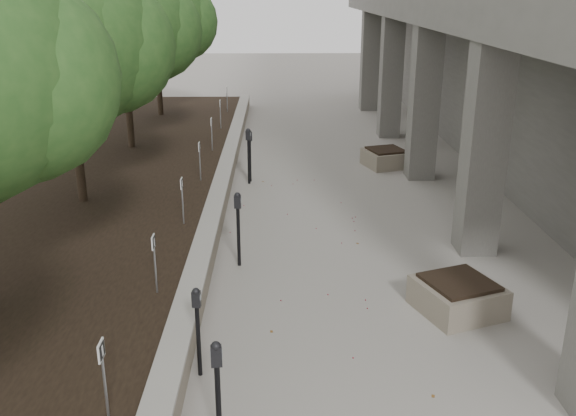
{
  "coord_description": "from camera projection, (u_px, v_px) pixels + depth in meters",
  "views": [
    {
      "loc": [
        -0.47,
        -5.28,
        4.89
      ],
      "look_at": [
        -0.26,
        5.77,
        0.98
      ],
      "focal_mm": 38.98,
      "sensor_mm": 36.0,
      "label": 1
    }
  ],
  "objects": [
    {
      "name": "retaining_wall",
      "position": [
        221.0,
        192.0,
        14.99
      ],
      "size": [
        0.39,
        26.0,
        0.5
      ],
      "primitive_type": null,
      "color": "gray",
      "rests_on": "ground"
    },
    {
      "name": "planting_bed",
      "position": [
        67.0,
        195.0,
        14.94
      ],
      "size": [
        7.0,
        26.0,
        0.4
      ],
      "primitive_type": "cube",
      "color": "black",
      "rests_on": "ground"
    },
    {
      "name": "crabapple_tree_3",
      "position": [
        69.0,
        77.0,
        13.04
      ],
      "size": [
        4.6,
        4.0,
        5.44
      ],
      "primitive_type": null,
      "color": "#2A5621",
      "rests_on": "planting_bed"
    },
    {
      "name": "crabapple_tree_4",
      "position": [
        124.0,
        53.0,
        17.75
      ],
      "size": [
        4.6,
        4.0,
        5.44
      ],
      "primitive_type": null,
      "color": "#2A5621",
      "rests_on": "planting_bed"
    },
    {
      "name": "crabapple_tree_5",
      "position": [
        156.0,
        39.0,
        22.46
      ],
      "size": [
        4.6,
        4.0,
        5.44
      ],
      "primitive_type": null,
      "color": "#2A5621",
      "rests_on": "planting_bed"
    },
    {
      "name": "parking_sign_2",
      "position": [
        104.0,
        380.0,
        6.76
      ],
      "size": [
        0.04,
        0.22,
        0.96
      ],
      "primitive_type": null,
      "color": "black",
      "rests_on": "planting_bed"
    },
    {
      "name": "parking_sign_3",
      "position": [
        155.0,
        264.0,
        9.59
      ],
      "size": [
        0.04,
        0.22,
        0.96
      ],
      "primitive_type": null,
      "color": "black",
      "rests_on": "planting_bed"
    },
    {
      "name": "parking_sign_4",
      "position": [
        183.0,
        201.0,
        12.41
      ],
      "size": [
        0.04,
        0.22,
        0.96
      ],
      "primitive_type": null,
      "color": "black",
      "rests_on": "planting_bed"
    },
    {
      "name": "parking_sign_5",
      "position": [
        200.0,
        161.0,
        15.24
      ],
      "size": [
        0.04,
        0.22,
        0.96
      ],
      "primitive_type": null,
      "color": "black",
      "rests_on": "planting_bed"
    },
    {
      "name": "parking_sign_6",
      "position": [
        212.0,
        134.0,
        18.07
      ],
      "size": [
        0.04,
        0.22,
        0.96
      ],
      "primitive_type": null,
      "color": "black",
      "rests_on": "planting_bed"
    },
    {
      "name": "parking_sign_7",
      "position": [
        220.0,
        114.0,
        20.9
      ],
      "size": [
        0.04,
        0.22,
        0.96
      ],
      "primitive_type": null,
      "color": "black",
      "rests_on": "planting_bed"
    },
    {
      "name": "parking_sign_8",
      "position": [
        227.0,
        99.0,
        23.72
      ],
      "size": [
        0.04,
        0.22,
        0.96
      ],
      "primitive_type": null,
      "color": "black",
      "rests_on": "planting_bed"
    },
    {
      "name": "parking_meter_1",
      "position": [
        218.0,
        398.0,
        6.75
      ],
      "size": [
        0.15,
        0.12,
        1.4
      ],
      "primitive_type": null,
      "rotation": [
        0.0,
        0.0,
        0.14
      ],
      "color": "black",
      "rests_on": "ground"
    },
    {
      "name": "parking_meter_2",
      "position": [
        198.0,
        332.0,
        8.14
      ],
      "size": [
        0.14,
        0.1,
        1.29
      ],
      "primitive_type": null,
      "rotation": [
        0.0,
        0.0,
        -0.1
      ],
      "color": "black",
      "rests_on": "ground"
    },
    {
      "name": "parking_meter_3",
      "position": [
        238.0,
        229.0,
        11.41
      ],
      "size": [
        0.15,
        0.11,
        1.43
      ],
      "primitive_type": null,
      "rotation": [
        0.0,
        0.0,
        -0.07
      ],
      "color": "black",
      "rests_on": "ground"
    },
    {
      "name": "parking_meter_4",
      "position": [
        250.0,
        156.0,
        16.45
      ],
      "size": [
        0.16,
        0.14,
        1.4
      ],
      "primitive_type": null,
      "rotation": [
        0.0,
        0.0,
        0.32
      ],
      "color": "black",
      "rests_on": "ground"
    },
    {
      "name": "parking_meter_5",
      "position": [
        249.0,
        156.0,
        16.25
      ],
      "size": [
        0.16,
        0.13,
        1.48
      ],
      "primitive_type": null,
      "rotation": [
        0.0,
        0.0,
        -0.2
      ],
      "color": "black",
      "rests_on": "ground"
    },
    {
      "name": "planter_front",
      "position": [
        458.0,
        296.0,
        9.91
      ],
      "size": [
        1.5,
        1.5,
        0.54
      ],
      "primitive_type": null,
      "rotation": [
        0.0,
        0.0,
        0.36
      ],
      "color": "gray",
      "rests_on": "ground"
    },
    {
      "name": "planter_back",
      "position": [
        386.0,
        158.0,
        17.99
      ],
      "size": [
        1.39,
        1.39,
        0.52
      ],
      "primitive_type": null,
      "rotation": [
        0.0,
        0.0,
        0.3
      ],
      "color": "gray",
      "rests_on": "ground"
    },
    {
      "name": "berry_scatter",
      "position": [
        298.0,
        272.0,
        11.33
      ],
      "size": [
        3.3,
        14.1,
        0.02
      ],
      "primitive_type": null,
      "color": "maroon",
      "rests_on": "ground"
    }
  ]
}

